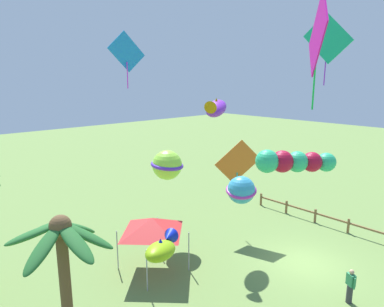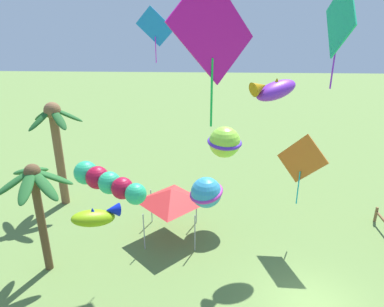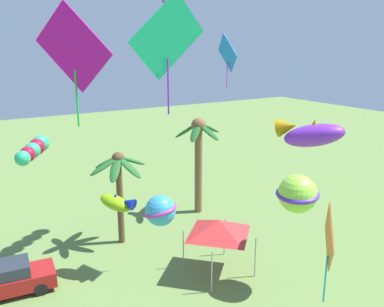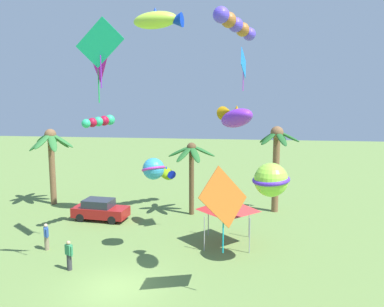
% 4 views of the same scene
% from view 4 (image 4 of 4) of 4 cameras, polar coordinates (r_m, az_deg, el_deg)
% --- Properties ---
extents(ground_plane, '(120.00, 120.00, 0.00)m').
position_cam_4_polar(ground_plane, '(20.61, -10.66, -18.04)').
color(ground_plane, olive).
extents(palm_tree_0, '(3.18, 3.29, 6.61)m').
position_cam_4_polar(palm_tree_0, '(31.44, 11.76, 0.24)').
color(palm_tree_0, brown).
rests_on(palm_tree_0, ground).
extents(palm_tree_1, '(3.56, 3.21, 5.46)m').
position_cam_4_polar(palm_tree_1, '(30.15, -0.06, -0.88)').
color(palm_tree_1, brown).
rests_on(palm_tree_1, ground).
extents(palm_tree_2, '(3.78, 3.94, 6.21)m').
position_cam_4_polar(palm_tree_2, '(34.82, -19.13, 0.72)').
color(palm_tree_2, brown).
rests_on(palm_tree_2, ground).
extents(parked_car_0, '(4.05, 2.09, 1.51)m').
position_cam_4_polar(parked_car_0, '(30.36, -12.72, -7.67)').
color(parked_car_0, '#A51919').
rests_on(parked_car_0, ground).
extents(spectator_0, '(0.49, 0.39, 1.59)m').
position_cam_4_polar(spectator_0, '(22.67, -16.83, -13.44)').
color(spectator_0, '#38383D').
rests_on(spectator_0, ground).
extents(spectator_1, '(0.41, 0.47, 1.59)m').
position_cam_4_polar(spectator_1, '(25.73, -19.71, -10.87)').
color(spectator_1, gray).
rests_on(spectator_1, ground).
extents(festival_tent, '(2.86, 2.86, 2.85)m').
position_cam_4_polar(festival_tent, '(24.77, 5.07, -7.12)').
color(festival_tent, '#9E9EA3').
rests_on(festival_tent, ground).
extents(kite_fish_0, '(3.53, 1.92, 1.43)m').
position_cam_4_polar(kite_fish_0, '(27.94, -4.77, 18.12)').
color(kite_fish_0, '#BAED41').
extents(kite_tube_1, '(1.57, 2.18, 0.72)m').
position_cam_4_polar(kite_tube_1, '(26.33, -12.78, 4.41)').
color(kite_tube_1, '#2ABC7B').
extents(kite_fish_2, '(2.13, 2.71, 1.30)m').
position_cam_4_polar(kite_fish_2, '(18.87, 6.05, 5.10)').
color(kite_fish_2, purple).
extents(kite_diamond_3, '(2.27, 0.37, 3.15)m').
position_cam_4_polar(kite_diamond_3, '(19.53, -12.75, 14.77)').
color(kite_diamond_3, '#18B578').
extents(kite_ball_4, '(1.88, 1.88, 1.22)m').
position_cam_4_polar(kite_ball_4, '(22.95, -5.41, -2.14)').
color(kite_ball_4, '#359BCA').
extents(kite_ball_5, '(2.70, 2.70, 1.77)m').
position_cam_4_polar(kite_ball_5, '(21.51, 10.99, -3.64)').
color(kite_ball_5, '#9EED41').
extents(kite_diamond_6, '(1.81, 2.24, 3.96)m').
position_cam_4_polar(kite_diamond_6, '(23.37, -13.05, 13.04)').
color(kite_diamond_6, '#C11192').
extents(kite_fish_7, '(1.71, 2.16, 0.98)m').
position_cam_4_polar(kite_fish_7, '(27.49, -3.53, -2.75)').
color(kite_fish_7, '#82B313').
extents(kite_diamond_8, '(0.29, 1.82, 2.55)m').
position_cam_4_polar(kite_diamond_8, '(24.49, 7.21, 12.43)').
color(kite_diamond_8, blue).
extents(kite_diamond_9, '(2.03, 2.05, 3.95)m').
position_cam_4_polar(kite_diamond_9, '(17.86, 4.43, -6.32)').
color(kite_diamond_9, orange).
extents(kite_tube_10, '(2.88, 3.24, 1.97)m').
position_cam_4_polar(kite_tube_10, '(29.05, 5.88, 17.63)').
color(kite_tube_10, '#5E46EF').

